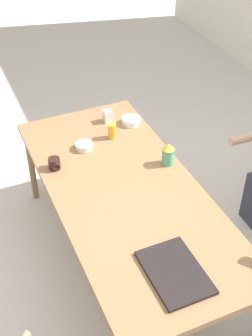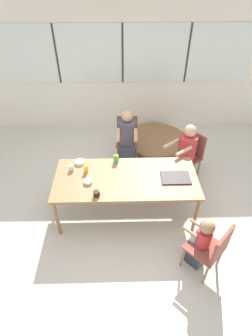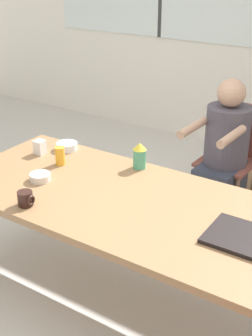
# 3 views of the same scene
# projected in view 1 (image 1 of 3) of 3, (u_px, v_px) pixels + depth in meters

# --- Properties ---
(ground_plane) EXTENTS (16.00, 16.00, 0.00)m
(ground_plane) POSITION_uv_depth(u_px,v_px,m) (126.00, 264.00, 3.39)
(ground_plane) COLOR beige
(dining_table) EXTENTS (2.05, 0.91, 0.71)m
(dining_table) POSITION_uv_depth(u_px,v_px,m) (126.00, 196.00, 2.98)
(dining_table) COLOR olive
(dining_table) RESTS_ON ground_plane
(food_tray_dark) EXTENTS (0.41, 0.28, 0.02)m
(food_tray_dark) POSITION_uv_depth(u_px,v_px,m) (175.00, 272.00, 2.43)
(food_tray_dark) COLOR black
(food_tray_dark) RESTS_ON dining_table
(coffee_mug) EXTENTS (0.09, 0.08, 0.08)m
(coffee_mug) POSITION_uv_depth(u_px,v_px,m) (54.00, 164.00, 3.10)
(coffee_mug) COLOR black
(coffee_mug) RESTS_ON dining_table
(sippy_cup) EXTENTS (0.08, 0.08, 0.16)m
(sippy_cup) POSITION_uv_depth(u_px,v_px,m) (168.00, 154.00, 3.11)
(sippy_cup) COLOR #4CA57F
(sippy_cup) RESTS_ON dining_table
(juice_glass) EXTENTS (0.06, 0.06, 0.12)m
(juice_glass) POSITION_uv_depth(u_px,v_px,m) (112.00, 131.00, 3.37)
(juice_glass) COLOR gold
(juice_glass) RESTS_ON dining_table
(milk_carton_small) EXTENTS (0.06, 0.06, 0.09)m
(milk_carton_small) POSITION_uv_depth(u_px,v_px,m) (108.00, 116.00, 3.55)
(milk_carton_small) COLOR silver
(milk_carton_small) RESTS_ON dining_table
(bowl_white_shallow) EXTENTS (0.12, 0.12, 0.04)m
(bowl_white_shallow) POSITION_uv_depth(u_px,v_px,m) (84.00, 146.00, 3.28)
(bowl_white_shallow) COLOR silver
(bowl_white_shallow) RESTS_ON dining_table
(bowl_cereal) EXTENTS (0.14, 0.14, 0.05)m
(bowl_cereal) POSITION_uv_depth(u_px,v_px,m) (131.00, 121.00, 3.54)
(bowl_cereal) COLOR silver
(bowl_cereal) RESTS_ON dining_table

